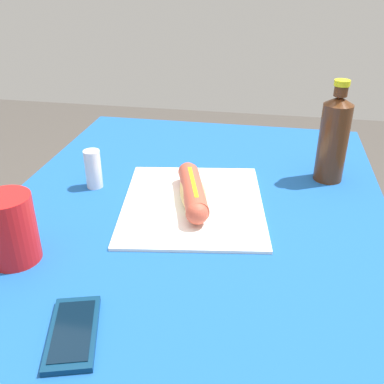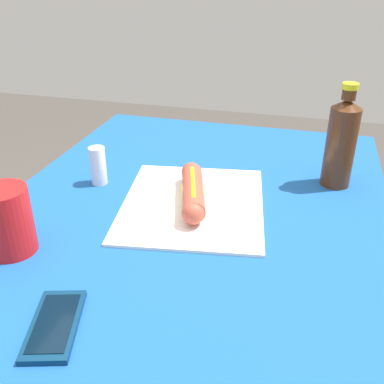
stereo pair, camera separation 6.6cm
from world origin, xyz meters
TOP-DOWN VIEW (x-y plane):
  - dining_table at (0.00, 0.00)m, footprint 1.08×0.80m
  - paper_wrapper at (-0.03, -0.00)m, footprint 0.38×0.33m
  - hot_dog at (-0.03, -0.00)m, footprint 0.22×0.10m
  - cell_phone at (0.36, -0.10)m, footprint 0.15×0.10m
  - soda_bottle at (-0.20, 0.29)m, footprint 0.06×0.06m
  - drinking_cup at (0.21, -0.26)m, footprint 0.08×0.08m
  - salt_shaker at (-0.07, -0.23)m, footprint 0.04×0.04m

SIDE VIEW (x-z plane):
  - dining_table at x=0.00m, z-range 0.23..0.98m
  - paper_wrapper at x=-0.03m, z-range 0.75..0.76m
  - cell_phone at x=0.36m, z-range 0.75..0.76m
  - hot_dog at x=-0.03m, z-range 0.76..0.81m
  - salt_shaker at x=-0.07m, z-range 0.75..0.84m
  - drinking_cup at x=0.21m, z-range 0.75..0.87m
  - soda_bottle at x=-0.20m, z-range 0.74..0.97m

